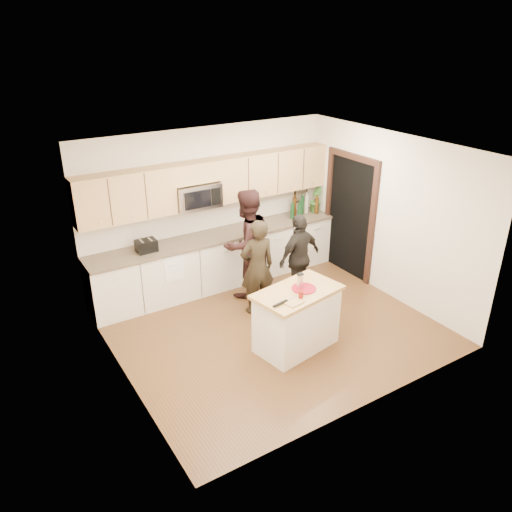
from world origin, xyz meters
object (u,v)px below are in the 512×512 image
woman_left (257,267)px  woman_right (299,257)px  toaster (146,246)px  island (297,319)px  woman_center (246,244)px

woman_left → woman_right: bearing=-170.7°
toaster → woman_right: woman_right is taller
island → woman_center: bearing=73.0°
toaster → woman_left: (1.35, -1.12, -0.26)m
island → toaster: toaster is taller
island → woman_right: size_ratio=0.89×
woman_left → woman_right: size_ratio=1.05×
woman_right → woman_center: bearing=-50.0°
island → toaster: size_ratio=4.17×
island → woman_center: size_ratio=0.71×
woman_center → toaster: bearing=-30.9°
woman_center → woman_right: 0.89m
island → woman_right: bearing=42.6°
toaster → woman_center: bearing=-19.8°
woman_left → woman_center: size_ratio=0.84×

